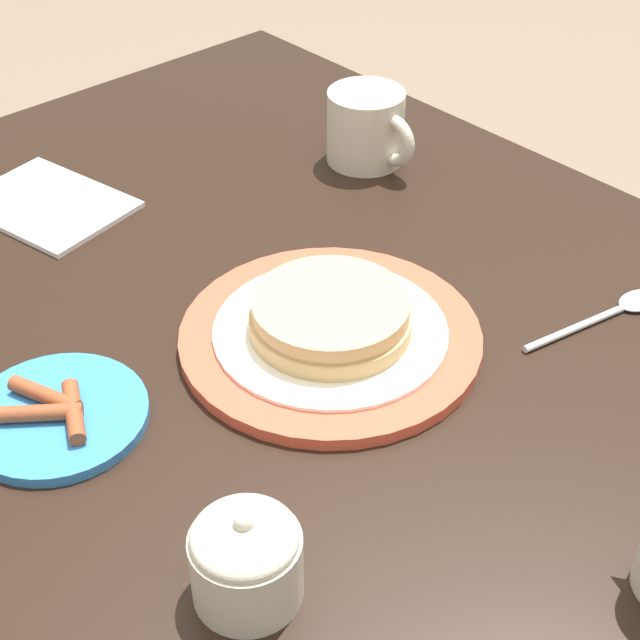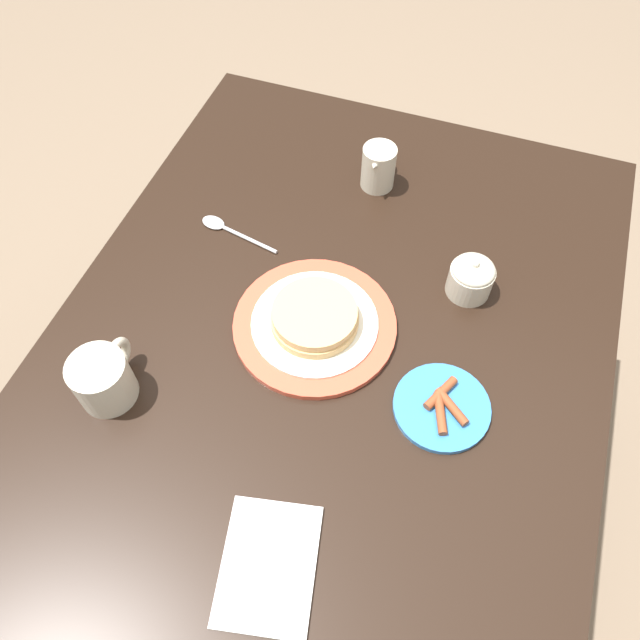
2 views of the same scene
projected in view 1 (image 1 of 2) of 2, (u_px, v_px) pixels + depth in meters
dining_table at (299, 454)px, 0.96m from camera, size 1.20×0.91×0.77m
pancake_plate at (330, 328)px, 0.88m from camera, size 0.27×0.27×0.05m
side_plate_bacon at (57, 415)px, 0.80m from camera, size 0.15×0.15×0.02m
coffee_mug at (367, 127)px, 1.13m from camera, size 0.12×0.09×0.09m
sugar_bowl at (246, 557)px, 0.65m from camera, size 0.08×0.08×0.08m
napkin at (48, 205)px, 1.07m from camera, size 0.19×0.16×0.01m
spoon at (618, 310)px, 0.92m from camera, size 0.05×0.17×0.01m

